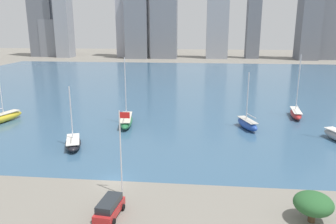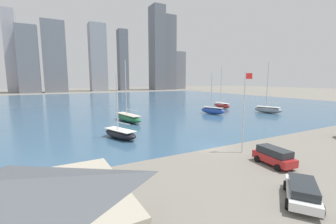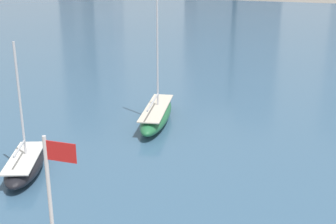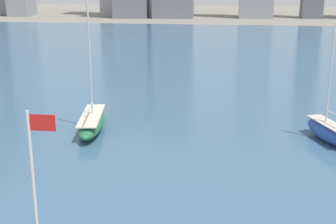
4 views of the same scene
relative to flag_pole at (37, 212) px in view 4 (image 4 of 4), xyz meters
name	(u,v)px [view 4 (image 4 of 4)]	position (x,y,z in m)	size (l,w,h in m)	color
harbor_water	(177,58)	(-2.00, 73.24, -5.53)	(180.00, 140.00, 0.00)	#385B7A
flag_pole	(37,212)	(0.00, 0.00, 0.00)	(1.24, 0.14, 10.11)	silver
sailboat_blue	(328,131)	(17.83, 27.23, -4.52)	(4.21, 7.28, 10.81)	#284CA8
sailboat_green	(92,122)	(-5.83, 27.46, -4.61)	(4.03, 10.54, 13.35)	#236B3D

